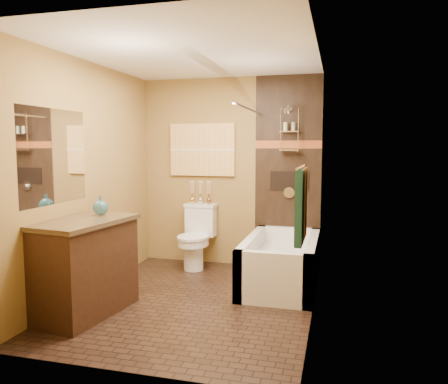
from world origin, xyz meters
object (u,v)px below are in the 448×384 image
(sunset_painting, at_px, (202,150))
(bathtub, at_px, (281,266))
(vanity, at_px, (83,266))
(toilet, at_px, (196,236))

(sunset_painting, relative_size, bathtub, 0.60)
(sunset_painting, height_order, vanity, sunset_painting)
(sunset_painting, bearing_deg, bathtub, -31.60)
(toilet, distance_m, vanity, 1.88)
(toilet, height_order, vanity, vanity)
(bathtub, bearing_deg, vanity, -142.13)
(bathtub, distance_m, toilet, 1.28)
(toilet, bearing_deg, bathtub, -19.64)
(toilet, xyz_separation_m, vanity, (-0.55, -1.80, 0.04))
(bathtub, xyz_separation_m, vanity, (-1.72, -1.34, 0.24))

